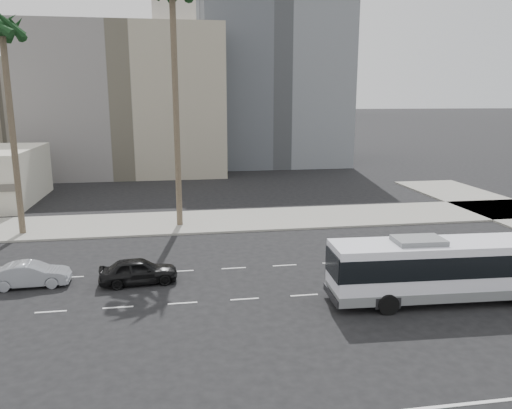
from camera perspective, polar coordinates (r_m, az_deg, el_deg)
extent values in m
plane|color=black|center=(25.16, 5.57, -10.38)|extent=(700.00, 700.00, 0.00)
cube|color=gray|center=(39.57, -0.14, -1.71)|extent=(120.00, 7.00, 0.15)
cube|color=gray|center=(67.66, -14.59, 11.40)|extent=(24.00, 18.00, 18.00)
cube|color=#565B61|center=(75.79, 1.49, 14.87)|extent=(20.00, 20.00, 26.00)
cube|color=beige|center=(272.70, -8.71, 14.83)|extent=(42.00, 42.00, 44.00)
cube|color=#4F525D|center=(258.75, 2.26, 17.98)|extent=(26.00, 26.00, 70.00)
cube|color=#4F525D|center=(293.17, 6.02, 16.29)|extent=(22.00, 22.00, 60.00)
cube|color=white|center=(25.55, 20.95, -6.70)|extent=(11.16, 2.92, 2.48)
cube|color=black|center=(25.44, 21.01, -5.99)|extent=(11.22, 2.98, 1.05)
cube|color=slate|center=(25.91, 20.76, -8.99)|extent=(11.18, 2.96, 0.48)
cube|color=slate|center=(24.48, 18.28, -4.04)|extent=(2.35, 1.63, 0.29)
cylinder|color=black|center=(28.76, 25.68, -7.61)|extent=(0.95, 0.29, 0.95)
cylinder|color=black|center=(23.53, 15.24, -11.18)|extent=(0.95, 0.29, 0.95)
cylinder|color=black|center=(25.59, 12.97, -9.09)|extent=(0.95, 0.29, 0.95)
imported|color=black|center=(27.06, -13.39, -7.43)|extent=(2.01, 4.19, 1.38)
imported|color=#989CA5|center=(28.48, -24.51, -7.35)|extent=(1.52, 3.94, 1.28)
cylinder|color=brown|center=(36.93, -9.18, 10.21)|extent=(0.46, 0.46, 16.81)
cylinder|color=brown|center=(38.04, -26.19, 6.92)|extent=(0.43, 0.43, 13.84)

